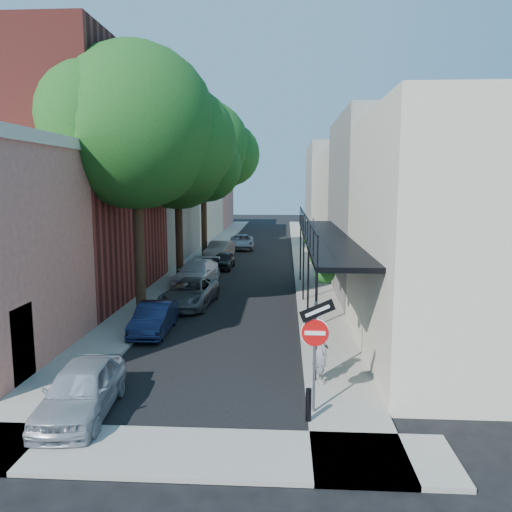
# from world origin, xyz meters

# --- Properties ---
(ground) EXTENTS (160.00, 160.00, 0.00)m
(ground) POSITION_xyz_m (0.00, 0.00, 0.00)
(ground) COLOR black
(ground) RESTS_ON ground
(road_surface) EXTENTS (6.00, 64.00, 0.01)m
(road_surface) POSITION_xyz_m (0.00, 30.00, 0.01)
(road_surface) COLOR black
(road_surface) RESTS_ON ground
(sidewalk_left) EXTENTS (2.00, 64.00, 0.12)m
(sidewalk_left) POSITION_xyz_m (-4.00, 30.00, 0.06)
(sidewalk_left) COLOR gray
(sidewalk_left) RESTS_ON ground
(sidewalk_right) EXTENTS (2.00, 64.00, 0.12)m
(sidewalk_right) POSITION_xyz_m (4.00, 30.00, 0.06)
(sidewalk_right) COLOR gray
(sidewalk_right) RESTS_ON ground
(sidewalk_cross) EXTENTS (12.00, 2.00, 0.12)m
(sidewalk_cross) POSITION_xyz_m (0.00, -1.00, 0.06)
(sidewalk_cross) COLOR gray
(sidewalk_cross) RESTS_ON ground
(buildings_left) EXTENTS (10.10, 59.10, 12.00)m
(buildings_left) POSITION_xyz_m (-9.30, 28.76, 4.94)
(buildings_left) COLOR tan
(buildings_left) RESTS_ON ground
(buildings_right) EXTENTS (9.80, 55.00, 10.00)m
(buildings_right) POSITION_xyz_m (8.99, 29.49, 4.42)
(buildings_right) COLOR beige
(buildings_right) RESTS_ON ground
(sign_post) EXTENTS (0.89, 0.17, 2.99)m
(sign_post) POSITION_xyz_m (3.16, 0.97, 2.04)
(sign_post) COLOR #595B60
(sign_post) RESTS_ON ground
(bollard) EXTENTS (0.14, 0.14, 0.80)m
(bollard) POSITION_xyz_m (3.00, 0.50, 0.52)
(bollard) COLOR black
(bollard) RESTS_ON sidewalk_right
(oak_near) EXTENTS (7.48, 6.80, 11.42)m
(oak_near) POSITION_xyz_m (-3.37, 10.26, 7.88)
(oak_near) COLOR black
(oak_near) RESTS_ON ground
(oak_mid) EXTENTS (6.60, 6.00, 10.20)m
(oak_mid) POSITION_xyz_m (-3.42, 18.23, 7.06)
(oak_mid) COLOR black
(oak_mid) RESTS_ON ground
(oak_far) EXTENTS (7.70, 7.00, 11.90)m
(oak_far) POSITION_xyz_m (-3.35, 27.27, 8.26)
(oak_far) COLOR black
(oak_far) RESTS_ON ground
(parked_car_a) EXTENTS (1.86, 3.98, 1.32)m
(parked_car_a) POSITION_xyz_m (-2.60, 0.71, 0.66)
(parked_car_a) COLOR #979EA8
(parked_car_a) RESTS_ON ground
(parked_car_b) EXTENTS (1.27, 3.53, 1.16)m
(parked_car_b) POSITION_xyz_m (-2.60, 7.58, 0.58)
(parked_car_b) COLOR #131B3B
(parked_car_b) RESTS_ON ground
(parked_car_c) EXTENTS (2.43, 4.66, 1.25)m
(parked_car_c) POSITION_xyz_m (-2.04, 11.90, 0.63)
(parked_car_c) COLOR #575B5F
(parked_car_c) RESTS_ON ground
(parked_car_d) EXTENTS (2.42, 4.89, 1.37)m
(parked_car_d) POSITION_xyz_m (-2.60, 16.81, 0.68)
(parked_car_d) COLOR silver
(parked_car_d) RESTS_ON ground
(parked_car_e) EXTENTS (1.43, 3.35, 1.13)m
(parked_car_e) POSITION_xyz_m (-1.76, 22.18, 0.57)
(parked_car_e) COLOR black
(parked_car_e) RESTS_ON ground
(parked_car_f) EXTENTS (2.00, 4.29, 1.36)m
(parked_car_f) POSITION_xyz_m (-2.56, 26.39, 0.68)
(parked_car_f) COLOR gray
(parked_car_f) RESTS_ON ground
(parked_car_g) EXTENTS (2.43, 4.65, 1.25)m
(parked_car_g) POSITION_xyz_m (-1.40, 32.42, 0.62)
(parked_car_g) COLOR gray
(parked_car_g) RESTS_ON ground
(pedestrian) EXTENTS (0.58, 0.75, 1.83)m
(pedestrian) POSITION_xyz_m (3.44, 2.87, 1.03)
(pedestrian) COLOR gray
(pedestrian) RESTS_ON sidewalk_right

